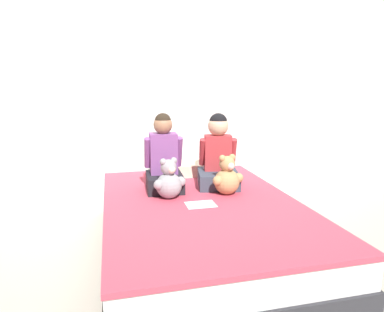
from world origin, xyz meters
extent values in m
plane|color=#B2A899|center=(0.00, 0.00, 0.00)|extent=(14.00, 14.00, 0.00)
cube|color=silver|center=(0.00, 1.12, 1.25)|extent=(8.00, 0.06, 2.50)
cube|color=#2D2D33|center=(0.00, 0.00, 0.11)|extent=(1.40, 2.02, 0.21)
cube|color=white|center=(0.00, 0.00, 0.30)|extent=(1.37, 1.98, 0.18)
cube|color=#C64256|center=(0.00, 0.00, 0.40)|extent=(1.39, 2.00, 0.03)
cube|color=black|center=(-0.22, 0.34, 0.48)|extent=(0.30, 0.35, 0.13)
cube|color=#7F4789|center=(-0.21, 0.39, 0.71)|extent=(0.22, 0.18, 0.32)
sphere|color=#9E7051|center=(-0.21, 0.39, 0.94)|extent=(0.15, 0.15, 0.15)
sphere|color=#2D2319|center=(-0.21, 0.39, 0.97)|extent=(0.13, 0.13, 0.13)
cylinder|color=#7F4789|center=(-0.34, 0.40, 0.72)|extent=(0.06, 0.14, 0.26)
cylinder|color=#7F4789|center=(-0.09, 0.39, 0.72)|extent=(0.06, 0.14, 0.26)
cube|color=#384251|center=(0.24, 0.34, 0.48)|extent=(0.39, 0.41, 0.13)
cube|color=#B23338|center=(0.25, 0.40, 0.69)|extent=(0.24, 0.16, 0.30)
sphere|color=#DBAD89|center=(0.25, 0.40, 0.92)|extent=(0.17, 0.17, 0.17)
sphere|color=black|center=(0.25, 0.40, 0.95)|extent=(0.15, 0.15, 0.15)
cylinder|color=#B23338|center=(0.12, 0.42, 0.70)|extent=(0.08, 0.14, 0.24)
cylinder|color=#B23338|center=(0.37, 0.37, 0.70)|extent=(0.08, 0.14, 0.24)
sphere|color=#939399|center=(-0.22, 0.13, 0.52)|extent=(0.19, 0.19, 0.19)
sphere|color=#939399|center=(-0.22, 0.13, 0.66)|extent=(0.12, 0.12, 0.12)
sphere|color=beige|center=(-0.20, 0.08, 0.65)|extent=(0.05, 0.05, 0.05)
sphere|color=#939399|center=(-0.26, 0.12, 0.70)|extent=(0.05, 0.05, 0.05)
sphere|color=#939399|center=(-0.17, 0.15, 0.70)|extent=(0.05, 0.05, 0.05)
sphere|color=#939399|center=(-0.30, 0.09, 0.54)|extent=(0.07, 0.07, 0.07)
sphere|color=#939399|center=(-0.12, 0.14, 0.54)|extent=(0.07, 0.07, 0.07)
sphere|color=tan|center=(0.24, 0.12, 0.52)|extent=(0.20, 0.20, 0.20)
sphere|color=tan|center=(0.24, 0.12, 0.66)|extent=(0.12, 0.12, 0.12)
sphere|color=beige|center=(0.25, 0.07, 0.65)|extent=(0.06, 0.06, 0.06)
sphere|color=tan|center=(0.19, 0.11, 0.71)|extent=(0.05, 0.05, 0.05)
sphere|color=tan|center=(0.28, 0.13, 0.71)|extent=(0.05, 0.05, 0.05)
sphere|color=tan|center=(0.15, 0.08, 0.54)|extent=(0.08, 0.08, 0.08)
sphere|color=tan|center=(0.33, 0.13, 0.54)|extent=(0.08, 0.08, 0.08)
cube|color=beige|center=(0.00, 0.81, 0.47)|extent=(0.53, 0.34, 0.11)
cube|color=white|center=(-0.02, -0.07, 0.42)|extent=(0.21, 0.15, 0.00)
camera|label=1|loc=(-0.62, -2.29, 1.25)|focal=32.00mm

